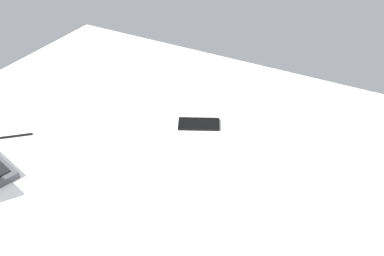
{
  "coord_description": "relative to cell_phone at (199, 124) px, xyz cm",
  "views": [
    {
      "loc": [
        -53.07,
        82.64,
        100.67
      ],
      "look_at": [
        -3.7,
        -9.41,
        24.0
      ],
      "focal_mm": 38.8,
      "sensor_mm": 36.0,
      "label": 1
    }
  ],
  "objects": [
    {
      "name": "bed_mattress",
      "position": [
        1.05,
        19.3,
        -9.4
      ],
      "size": [
        180.0,
        140.0,
        18.0
      ],
      "primitive_type": "cube",
      "color": "white",
      "rests_on": "ground"
    },
    {
      "name": "charger_cable",
      "position": [
        52.25,
        36.37,
        -0.1
      ],
      "size": [
        13.23,
        11.6,
        0.6
      ],
      "primitive_type": "cube",
      "rotation": [
        0.0,
        0.0,
        0.71
      ],
      "color": "black",
      "rests_on": "bed_mattress"
    },
    {
      "name": "cell_phone",
      "position": [
        0.0,
        0.0,
        0.0
      ],
      "size": [
        15.56,
        12.32,
        0.8
      ],
      "primitive_type": "cube",
      "rotation": [
        0.0,
        0.0,
        2.03
      ],
      "color": "black",
      "rests_on": "bed_mattress"
    }
  ]
}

